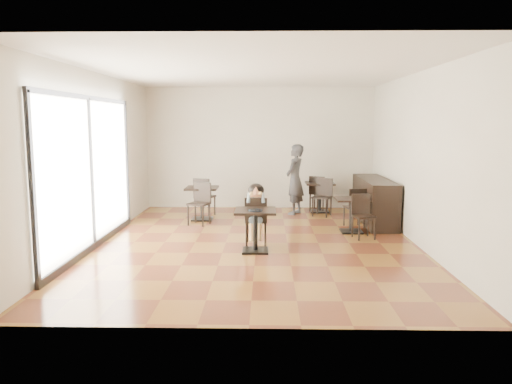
{
  "coord_description": "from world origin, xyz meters",
  "views": [
    {
      "loc": [
        0.2,
        -9.28,
        2.28
      ],
      "look_at": [
        -0.01,
        -0.18,
        1.0
      ],
      "focal_mm": 35.0,
      "sensor_mm": 36.0,
      "label": 1
    }
  ],
  "objects_px": {
    "cafe_table_back": "(320,197)",
    "chair_back_a": "(319,193)",
    "child": "(256,214)",
    "chair_mid_a": "(354,207)",
    "chair_back_b": "(322,197)",
    "chair_left_a": "(205,197)",
    "child_table": "(255,231)",
    "chair_mid_b": "(364,217)",
    "child_chair": "(256,220)",
    "cafe_table_mid": "(352,215)",
    "cafe_table_left": "(202,204)",
    "adult_patron": "(295,179)",
    "chair_left_b": "(199,204)"
  },
  "relations": [
    {
      "from": "chair_back_a",
      "to": "adult_patron",
      "type": "bearing_deg",
      "value": 60.74
    },
    {
      "from": "child",
      "to": "chair_mid_b",
      "type": "xyz_separation_m",
      "value": [
        2.11,
        0.52,
        -0.14
      ]
    },
    {
      "from": "adult_patron",
      "to": "chair_left_b",
      "type": "xyz_separation_m",
      "value": [
        -2.21,
        -1.37,
        -0.4
      ]
    },
    {
      "from": "adult_patron",
      "to": "chair_left_a",
      "type": "bearing_deg",
      "value": -58.36
    },
    {
      "from": "chair_mid_a",
      "to": "cafe_table_mid",
      "type": "bearing_deg",
      "value": 62.33
    },
    {
      "from": "chair_back_a",
      "to": "chair_back_b",
      "type": "relative_size",
      "value": 1.0
    },
    {
      "from": "adult_patron",
      "to": "chair_back_b",
      "type": "bearing_deg",
      "value": 93.64
    },
    {
      "from": "chair_mid_a",
      "to": "chair_left_a",
      "type": "height_order",
      "value": "chair_left_a"
    },
    {
      "from": "chair_back_b",
      "to": "cafe_table_mid",
      "type": "bearing_deg",
      "value": -52.47
    },
    {
      "from": "child",
      "to": "chair_mid_a",
      "type": "bearing_deg",
      "value": 37.51
    },
    {
      "from": "child_chair",
      "to": "child",
      "type": "relative_size",
      "value": 0.79
    },
    {
      "from": "child_chair",
      "to": "chair_mid_b",
      "type": "distance_m",
      "value": 2.17
    },
    {
      "from": "chair_back_a",
      "to": "chair_back_b",
      "type": "height_order",
      "value": "same"
    },
    {
      "from": "child_table",
      "to": "child_chair",
      "type": "distance_m",
      "value": 0.56
    },
    {
      "from": "cafe_table_mid",
      "to": "cafe_table_left",
      "type": "height_order",
      "value": "cafe_table_left"
    },
    {
      "from": "child",
      "to": "chair_back_b",
      "type": "bearing_deg",
      "value": 61.97
    },
    {
      "from": "cafe_table_left",
      "to": "chair_left_a",
      "type": "relative_size",
      "value": 0.83
    },
    {
      "from": "child_table",
      "to": "chair_mid_a",
      "type": "height_order",
      "value": "chair_mid_a"
    },
    {
      "from": "chair_left_b",
      "to": "cafe_table_left",
      "type": "bearing_deg",
      "value": 108.54
    },
    {
      "from": "child_table",
      "to": "chair_back_b",
      "type": "xyz_separation_m",
      "value": [
        1.55,
        3.45,
        0.08
      ]
    },
    {
      "from": "chair_mid_b",
      "to": "chair_mid_a",
      "type": "bearing_deg",
      "value": 77.22
    },
    {
      "from": "cafe_table_back",
      "to": "chair_left_a",
      "type": "height_order",
      "value": "chair_left_a"
    },
    {
      "from": "child_table",
      "to": "cafe_table_back",
      "type": "relative_size",
      "value": 1.0
    },
    {
      "from": "child_chair",
      "to": "chair_left_b",
      "type": "xyz_separation_m",
      "value": [
        -1.32,
        1.78,
        0.01
      ]
    },
    {
      "from": "adult_patron",
      "to": "chair_left_b",
      "type": "distance_m",
      "value": 2.63
    },
    {
      "from": "child_table",
      "to": "adult_patron",
      "type": "height_order",
      "value": "adult_patron"
    },
    {
      "from": "child_chair",
      "to": "adult_patron",
      "type": "bearing_deg",
      "value": -105.86
    },
    {
      "from": "cafe_table_left",
      "to": "chair_back_b",
      "type": "relative_size",
      "value": 0.85
    },
    {
      "from": "chair_mid_b",
      "to": "chair_left_a",
      "type": "distance_m",
      "value": 4.16
    },
    {
      "from": "chair_back_a",
      "to": "chair_mid_b",
      "type": "bearing_deg",
      "value": 124.98
    },
    {
      "from": "child",
      "to": "chair_mid_b",
      "type": "distance_m",
      "value": 2.18
    },
    {
      "from": "adult_patron",
      "to": "cafe_table_back",
      "type": "relative_size",
      "value": 2.29
    },
    {
      "from": "child",
      "to": "adult_patron",
      "type": "height_order",
      "value": "adult_patron"
    },
    {
      "from": "child_table",
      "to": "chair_mid_b",
      "type": "height_order",
      "value": "chair_mid_b"
    },
    {
      "from": "chair_back_b",
      "to": "child",
      "type": "bearing_deg",
      "value": -93.36
    },
    {
      "from": "adult_patron",
      "to": "cafe_table_back",
      "type": "bearing_deg",
      "value": 139.45
    },
    {
      "from": "child",
      "to": "chair_left_a",
      "type": "xyz_separation_m",
      "value": [
        -1.32,
        2.88,
        -0.1
      ]
    },
    {
      "from": "child_table",
      "to": "chair_mid_a",
      "type": "xyz_separation_m",
      "value": [
        2.11,
        2.17,
        0.06
      ]
    },
    {
      "from": "child_chair",
      "to": "chair_left_a",
      "type": "xyz_separation_m",
      "value": [
        -1.32,
        2.88,
        0.01
      ]
    },
    {
      "from": "cafe_table_back",
      "to": "chair_back_a",
      "type": "xyz_separation_m",
      "value": [
        0.0,
        0.17,
        0.08
      ]
    },
    {
      "from": "chair_left_a",
      "to": "chair_back_a",
      "type": "xyz_separation_m",
      "value": [
        2.86,
        0.74,
        -0.01
      ]
    },
    {
      "from": "cafe_table_left",
      "to": "chair_left_a",
      "type": "height_order",
      "value": "chair_left_a"
    },
    {
      "from": "cafe_table_back",
      "to": "chair_left_b",
      "type": "bearing_deg",
      "value": -149.74
    },
    {
      "from": "chair_left_a",
      "to": "child",
      "type": "bearing_deg",
      "value": 133.09
    },
    {
      "from": "chair_left_a",
      "to": "child_table",
      "type": "bearing_deg",
      "value": 129.53
    },
    {
      "from": "child_chair",
      "to": "cafe_table_mid",
      "type": "relative_size",
      "value": 1.26
    },
    {
      "from": "chair_mid_a",
      "to": "chair_left_b",
      "type": "height_order",
      "value": "chair_left_b"
    },
    {
      "from": "cafe_table_back",
      "to": "chair_left_a",
      "type": "relative_size",
      "value": 0.81
    },
    {
      "from": "adult_patron",
      "to": "chair_mid_b",
      "type": "bearing_deg",
      "value": 49.43
    },
    {
      "from": "cafe_table_left",
      "to": "chair_left_a",
      "type": "xyz_separation_m",
      "value": [
        0.0,
        0.55,
        0.08
      ]
    }
  ]
}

